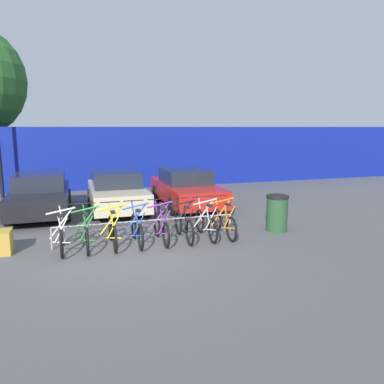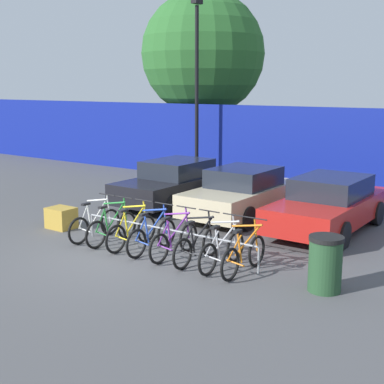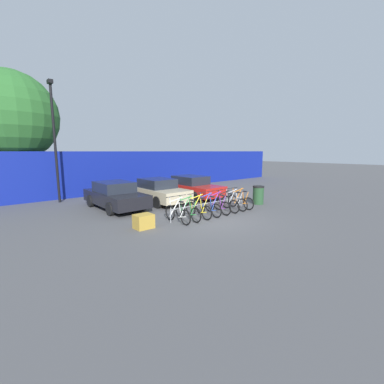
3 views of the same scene
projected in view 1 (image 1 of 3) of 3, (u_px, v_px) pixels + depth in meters
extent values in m
plane|color=#4C4C4F|center=(122.00, 252.00, 8.88)|extent=(120.00, 120.00, 0.00)
cube|color=navy|center=(96.00, 159.00, 17.55)|extent=(36.00, 0.16, 2.95)
cylinder|color=gray|center=(147.00, 221.00, 9.64)|extent=(4.65, 0.04, 0.04)
cylinder|color=gray|center=(51.00, 239.00, 8.99)|extent=(0.04, 0.04, 0.55)
cylinder|color=gray|center=(230.00, 224.00, 10.38)|extent=(0.04, 0.04, 0.55)
torus|color=black|center=(62.00, 244.00, 8.42)|extent=(0.06, 0.66, 0.66)
torus|color=black|center=(63.00, 232.00, 9.41)|extent=(0.06, 0.66, 0.66)
cylinder|color=silver|center=(62.00, 223.00, 9.01)|extent=(0.60, 0.04, 0.76)
cylinder|color=silver|center=(61.00, 211.00, 8.91)|extent=(0.68, 0.04, 0.16)
cylinder|color=silver|center=(61.00, 229.00, 8.70)|extent=(0.14, 0.04, 0.63)
cylinder|color=silver|center=(61.00, 230.00, 8.51)|extent=(0.32, 0.03, 0.58)
cylinder|color=silver|center=(62.00, 243.00, 8.61)|extent=(0.40, 0.03, 0.08)
cylinder|color=silver|center=(62.00, 219.00, 9.31)|extent=(0.12, 0.04, 0.69)
cylinder|color=black|center=(61.00, 205.00, 9.21)|extent=(0.52, 0.03, 0.03)
cube|color=black|center=(60.00, 216.00, 8.56)|extent=(0.10, 0.22, 0.05)
torus|color=black|center=(87.00, 242.00, 8.59)|extent=(0.06, 0.66, 0.66)
torus|color=black|center=(86.00, 230.00, 9.58)|extent=(0.06, 0.66, 0.66)
cylinder|color=#288438|center=(86.00, 221.00, 9.18)|extent=(0.60, 0.04, 0.76)
cylinder|color=#288438|center=(85.00, 209.00, 9.07)|extent=(0.68, 0.04, 0.16)
cylinder|color=#288438|center=(86.00, 227.00, 8.87)|extent=(0.14, 0.04, 0.63)
cylinder|color=#288438|center=(87.00, 228.00, 8.68)|extent=(0.32, 0.03, 0.58)
cylinder|color=#288438|center=(87.00, 240.00, 8.78)|extent=(0.40, 0.03, 0.08)
cylinder|color=#288438|center=(85.00, 217.00, 9.48)|extent=(0.12, 0.04, 0.69)
cylinder|color=black|center=(85.00, 203.00, 9.38)|extent=(0.52, 0.03, 0.03)
cube|color=black|center=(86.00, 214.00, 8.73)|extent=(0.10, 0.22, 0.05)
torus|color=black|center=(115.00, 239.00, 8.78)|extent=(0.06, 0.66, 0.66)
torus|color=black|center=(111.00, 228.00, 9.76)|extent=(0.06, 0.66, 0.66)
cylinder|color=yellow|center=(112.00, 219.00, 9.36)|extent=(0.60, 0.04, 0.76)
cylinder|color=yellow|center=(111.00, 208.00, 9.26)|extent=(0.68, 0.04, 0.16)
cylinder|color=yellow|center=(113.00, 225.00, 9.06)|extent=(0.14, 0.04, 0.63)
cylinder|color=yellow|center=(114.00, 226.00, 8.87)|extent=(0.32, 0.03, 0.58)
cylinder|color=yellow|center=(114.00, 238.00, 8.97)|extent=(0.40, 0.03, 0.08)
cylinder|color=yellow|center=(110.00, 216.00, 9.66)|extent=(0.12, 0.04, 0.69)
cylinder|color=black|center=(110.00, 202.00, 9.56)|extent=(0.52, 0.03, 0.03)
cube|color=black|center=(113.00, 212.00, 8.91)|extent=(0.10, 0.22, 0.05)
torus|color=black|center=(141.00, 237.00, 8.96)|extent=(0.06, 0.66, 0.66)
torus|color=black|center=(134.00, 226.00, 9.94)|extent=(0.06, 0.66, 0.66)
cylinder|color=#284CB7|center=(136.00, 218.00, 9.54)|extent=(0.60, 0.04, 0.76)
cylinder|color=#284CB7|center=(136.00, 206.00, 9.44)|extent=(0.68, 0.04, 0.16)
cylinder|color=#284CB7|center=(138.00, 223.00, 9.24)|extent=(0.14, 0.04, 0.63)
cylinder|color=#284CB7|center=(139.00, 224.00, 9.05)|extent=(0.32, 0.03, 0.58)
cylinder|color=#284CB7|center=(139.00, 236.00, 9.15)|extent=(0.40, 0.03, 0.08)
cylinder|color=#284CB7|center=(134.00, 214.00, 9.84)|extent=(0.12, 0.04, 0.69)
cylinder|color=black|center=(133.00, 201.00, 9.74)|extent=(0.52, 0.03, 0.03)
cube|color=black|center=(138.00, 210.00, 9.09)|extent=(0.10, 0.22, 0.05)
torus|color=black|center=(166.00, 235.00, 9.14)|extent=(0.06, 0.66, 0.66)
torus|color=black|center=(157.00, 224.00, 10.13)|extent=(0.06, 0.66, 0.66)
cylinder|color=#752D99|center=(160.00, 216.00, 9.73)|extent=(0.60, 0.04, 0.76)
cylinder|color=#752D99|center=(160.00, 205.00, 9.63)|extent=(0.68, 0.04, 0.16)
cylinder|color=#752D99|center=(163.00, 221.00, 9.42)|extent=(0.14, 0.04, 0.63)
cylinder|color=#752D99|center=(164.00, 222.00, 9.23)|extent=(0.32, 0.03, 0.58)
cylinder|color=#752D99|center=(164.00, 234.00, 9.33)|extent=(0.40, 0.03, 0.08)
cylinder|color=#752D99|center=(157.00, 212.00, 10.03)|extent=(0.12, 0.04, 0.69)
cylinder|color=black|center=(157.00, 199.00, 9.93)|extent=(0.52, 0.03, 0.03)
cube|color=black|center=(163.00, 209.00, 9.28)|extent=(0.10, 0.22, 0.05)
torus|color=black|center=(190.00, 233.00, 9.32)|extent=(0.06, 0.66, 0.66)
torus|color=black|center=(178.00, 223.00, 10.31)|extent=(0.06, 0.66, 0.66)
cylinder|color=black|center=(182.00, 214.00, 9.91)|extent=(0.60, 0.04, 0.76)
cylinder|color=black|center=(183.00, 203.00, 9.81)|extent=(0.68, 0.04, 0.16)
cylinder|color=black|center=(186.00, 219.00, 9.61)|extent=(0.14, 0.04, 0.63)
cylinder|color=black|center=(188.00, 220.00, 9.41)|extent=(0.32, 0.03, 0.58)
cylinder|color=black|center=(187.00, 232.00, 9.52)|extent=(0.40, 0.03, 0.08)
cylinder|color=black|center=(179.00, 211.00, 10.21)|extent=(0.12, 0.04, 0.69)
cylinder|color=black|center=(179.00, 198.00, 10.11)|extent=(0.52, 0.03, 0.03)
cube|color=black|center=(187.00, 207.00, 9.46)|extent=(0.10, 0.22, 0.05)
torus|color=black|center=(213.00, 231.00, 9.51)|extent=(0.06, 0.66, 0.66)
torus|color=black|center=(200.00, 221.00, 10.49)|extent=(0.06, 0.66, 0.66)
cylinder|color=#B7B7BC|center=(204.00, 213.00, 10.09)|extent=(0.60, 0.04, 0.76)
cylinder|color=#B7B7BC|center=(205.00, 202.00, 9.99)|extent=(0.68, 0.04, 0.16)
cylinder|color=#B7B7BC|center=(208.00, 218.00, 9.79)|extent=(0.14, 0.04, 0.63)
cylinder|color=#B7B7BC|center=(211.00, 219.00, 9.60)|extent=(0.32, 0.03, 0.58)
cylinder|color=#B7B7BC|center=(210.00, 230.00, 9.70)|extent=(0.40, 0.03, 0.08)
cylinder|color=#B7B7BC|center=(200.00, 209.00, 10.40)|extent=(0.12, 0.04, 0.69)
cylinder|color=black|center=(201.00, 197.00, 10.29)|extent=(0.52, 0.03, 0.03)
cube|color=black|center=(210.00, 206.00, 9.64)|extent=(0.10, 0.22, 0.05)
torus|color=black|center=(231.00, 229.00, 9.66)|extent=(0.06, 0.66, 0.66)
torus|color=black|center=(217.00, 220.00, 10.65)|extent=(0.06, 0.66, 0.66)
cylinder|color=orange|center=(222.00, 211.00, 10.25)|extent=(0.60, 0.04, 0.76)
cylinder|color=orange|center=(222.00, 201.00, 10.14)|extent=(0.68, 0.04, 0.16)
cylinder|color=orange|center=(226.00, 216.00, 9.94)|extent=(0.14, 0.04, 0.63)
cylinder|color=orange|center=(229.00, 217.00, 9.75)|extent=(0.32, 0.03, 0.58)
cylinder|color=orange|center=(228.00, 228.00, 9.85)|extent=(0.40, 0.03, 0.08)
cylinder|color=orange|center=(217.00, 208.00, 10.55)|extent=(0.12, 0.04, 0.69)
cylinder|color=black|center=(218.00, 196.00, 10.45)|extent=(0.52, 0.03, 0.03)
cube|color=black|center=(228.00, 205.00, 9.80)|extent=(0.10, 0.22, 0.05)
cube|color=black|center=(41.00, 198.00, 12.64)|extent=(1.80, 4.37, 0.62)
cube|color=#1E232D|center=(40.00, 181.00, 12.65)|extent=(1.58, 2.01, 0.52)
cylinder|color=black|center=(19.00, 200.00, 13.62)|extent=(0.20, 0.64, 0.64)
cylinder|color=black|center=(68.00, 197.00, 14.13)|extent=(0.20, 0.64, 0.64)
cylinder|color=black|center=(7.00, 215.00, 11.24)|extent=(0.20, 0.64, 0.64)
cylinder|color=black|center=(67.00, 211.00, 11.75)|extent=(0.20, 0.64, 0.64)
cube|color=#C1B28E|center=(117.00, 195.00, 13.20)|extent=(1.80, 4.13, 0.62)
cube|color=#1E232D|center=(116.00, 179.00, 13.20)|extent=(1.58, 1.90, 0.52)
cylinder|color=black|center=(91.00, 197.00, 14.12)|extent=(0.20, 0.64, 0.64)
cylinder|color=black|center=(136.00, 195.00, 14.62)|extent=(0.20, 0.64, 0.64)
cylinder|color=black|center=(94.00, 211.00, 11.87)|extent=(0.20, 0.64, 0.64)
cylinder|color=black|center=(147.00, 207.00, 12.38)|extent=(0.20, 0.64, 0.64)
cube|color=red|center=(186.00, 191.00, 13.98)|extent=(1.80, 4.51, 0.62)
cube|color=#1E232D|center=(185.00, 176.00, 13.99)|extent=(1.58, 2.07, 0.52)
cylinder|color=black|center=(156.00, 193.00, 15.00)|extent=(0.20, 0.64, 0.64)
cylinder|color=black|center=(197.00, 191.00, 15.51)|extent=(0.20, 0.64, 0.64)
cylinder|color=black|center=(173.00, 206.00, 12.54)|extent=(0.20, 0.64, 0.64)
cylinder|color=black|center=(220.00, 203.00, 13.05)|extent=(0.20, 0.64, 0.64)
cylinder|color=#234728|center=(277.00, 214.00, 10.67)|extent=(0.60, 0.60, 0.95)
cylinder|color=black|center=(278.00, 197.00, 10.58)|extent=(0.63, 0.63, 0.08)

